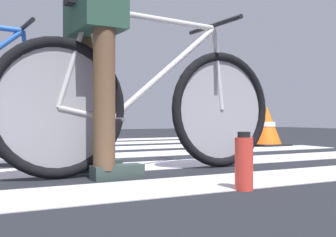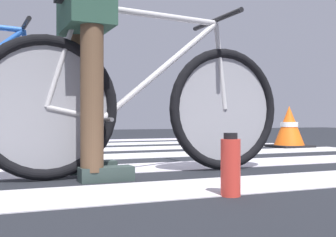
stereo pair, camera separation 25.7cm
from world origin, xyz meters
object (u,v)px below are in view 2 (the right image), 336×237
at_px(bicycle_1_of_2, 143,103).
at_px(cyclist_1_of_2, 86,47).
at_px(water_bottle, 231,166).
at_px(traffic_cone, 289,128).

distance_m(bicycle_1_of_2, cyclist_1_of_2, 0.42).
height_order(bicycle_1_of_2, cyclist_1_of_2, cyclist_1_of_2).
bearing_deg(water_bottle, bicycle_1_of_2, 100.37).
bearing_deg(water_bottle, cyclist_1_of_2, 122.55).
distance_m(water_bottle, traffic_cone, 2.86).
bearing_deg(bicycle_1_of_2, cyclist_1_of_2, 180.00).
bearing_deg(bicycle_1_of_2, traffic_cone, 31.54).
height_order(bicycle_1_of_2, water_bottle, bicycle_1_of_2).
height_order(bicycle_1_of_2, traffic_cone, bicycle_1_of_2).
distance_m(cyclist_1_of_2, water_bottle, 0.98).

